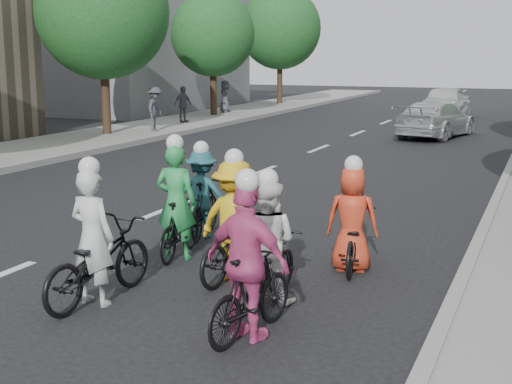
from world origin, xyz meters
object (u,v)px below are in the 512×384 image
Objects in this scene: cyclist_2 at (269,254)px; cyclist_5 at (353,231)px; cyclist_1 at (203,200)px; cyclist_0 at (97,255)px; follow_car_trail at (447,102)px; cyclist_6 at (249,277)px; spectator_0 at (155,109)px; cyclist_4 at (236,232)px; follow_car_lead at (436,119)px; spectator_2 at (225,96)px; spectator_1 at (183,104)px; cyclist_3 at (178,215)px.

cyclist_2 reaches higher than cyclist_5.
cyclist_1 is at bearing -48.89° from cyclist_2.
follow_car_trail is at bearing -84.68° from cyclist_0.
cyclist_2 is at bearing -67.10° from cyclist_6.
cyclist_5 is at bearing -110.78° from cyclist_2.
cyclist_2 is 1.00× the size of spectator_0.
cyclist_0 is at bearing 90.80° from follow_car_trail.
cyclist_4 reaches higher than follow_car_lead.
spectator_2 is at bearing -63.74° from cyclist_2.
spectator_1 is at bearing -72.18° from cyclist_1.
spectator_0 reaches higher than follow_car_trail.
spectator_2 reaches higher than cyclist_2.
spectator_1 is (-10.78, 18.43, 0.27)m from cyclist_4.
cyclist_4 is (-0.73, 0.62, 0.07)m from cyclist_2.
spectator_1 is at bearing 10.57° from follow_car_lead.
spectator_2 is at bearing -72.64° from cyclist_3.
cyclist_4 reaches higher than spectator_1.
cyclist_6 is at bearing -130.59° from spectator_1.
cyclist_5 is at bearing -125.79° from spectator_1.
cyclist_0 is 1.05× the size of cyclist_3.
follow_car_trail is (-0.76, 8.45, 0.12)m from follow_car_lead.
spectator_2 is at bearing -53.26° from cyclist_6.
cyclist_6 is at bearing 177.17° from cyclist_0.
cyclist_6 is at bearing -153.57° from spectator_2.
spectator_2 is at bearing -62.24° from cyclist_0.
spectator_0 is (-9.23, -11.79, 0.21)m from follow_car_trail.
spectator_0 is at bearing -68.14° from cyclist_1.
spectator_2 is (-1.33, 9.11, -0.05)m from spectator_0.
cyclist_5 is 2.92m from cyclist_6.
follow_car_trail is (-2.25, 25.75, 0.21)m from cyclist_5.
cyclist_1 is 0.91× the size of cyclist_4.
cyclist_3 reaches higher than cyclist_1.
cyclist_0 reaches higher than cyclist_5.
cyclist_4 is 1.72m from cyclist_5.
cyclist_2 is 1.01× the size of cyclist_5.
cyclist_2 is 22.26m from spectator_1.
cyclist_1 is 4.47m from cyclist_6.
cyclist_0 is at bearing 35.65° from cyclist_5.
follow_car_trail is at bearing -94.11° from cyclist_5.
cyclist_3 is at bearing 97.49° from follow_car_lead.
follow_car_lead is (-0.13, 18.34, 0.00)m from cyclist_4.
cyclist_4 reaches higher than cyclist_5.
cyclist_5 is 17.36m from follow_car_lead.
cyclist_2 is at bearing 148.55° from cyclist_4.
cyclist_5 is at bearing -129.27° from cyclist_0.
spectator_2 is (-12.18, 24.73, 0.35)m from cyclist_2.
follow_car_trail is 14.97m from spectator_0.
spectator_0 is at bearing -55.68° from cyclist_0.
spectator_0 reaches higher than follow_car_lead.
spectator_1 reaches higher than cyclist_5.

